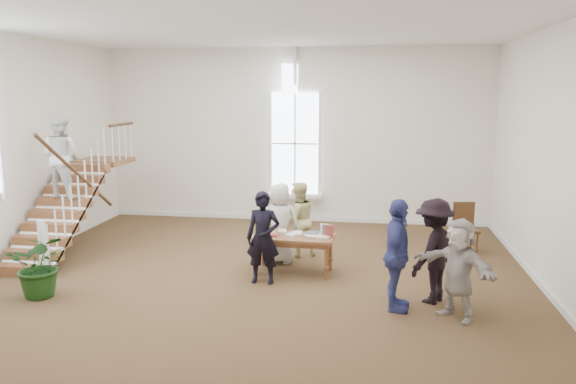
% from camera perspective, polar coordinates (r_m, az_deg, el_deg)
% --- Properties ---
extents(ground, '(10.00, 10.00, 0.00)m').
position_cam_1_polar(ground, '(10.73, -2.63, -8.22)').
color(ground, '#3E2D18').
rests_on(ground, ground).
extents(room_shell, '(10.49, 10.00, 10.00)m').
position_cam_1_polar(room_shell, '(14.81, 0.68, -1.44)').
color(room_shell, white).
rests_on(room_shell, ground).
extents(staircase, '(1.10, 4.10, 2.92)m').
position_cam_1_polar(staircase, '(12.59, -21.76, 1.40)').
color(staircase, brown).
rests_on(staircase, ground).
extents(library_table, '(1.57, 0.84, 0.78)m').
position_cam_1_polar(library_table, '(10.58, 0.58, -4.88)').
color(library_table, brown).
rests_on(library_table, ground).
extents(police_officer, '(0.61, 0.41, 1.66)m').
position_cam_1_polar(police_officer, '(9.98, -2.54, -4.66)').
color(police_officer, black).
rests_on(police_officer, ground).
extents(elderly_woman, '(0.81, 0.54, 1.61)m').
position_cam_1_polar(elderly_woman, '(11.16, -0.79, -3.18)').
color(elderly_woman, silver).
rests_on(elderly_woman, ground).
extents(person_yellow, '(0.95, 0.88, 1.55)m').
position_cam_1_polar(person_yellow, '(11.61, 1.08, -2.80)').
color(person_yellow, '#DDD58A').
rests_on(person_yellow, ground).
extents(woman_cluster_a, '(0.56, 1.08, 1.77)m').
position_cam_1_polar(woman_cluster_a, '(8.89, 11.00, -6.32)').
color(woman_cluster_a, navy).
rests_on(woman_cluster_a, ground).
extents(woman_cluster_b, '(1.14, 1.27, 1.71)m').
position_cam_1_polar(woman_cluster_b, '(9.38, 14.57, -5.80)').
color(woman_cluster_b, black).
rests_on(woman_cluster_b, ground).
extents(woman_cluster_c, '(1.33, 1.34, 1.55)m').
position_cam_1_polar(woman_cluster_c, '(8.82, 16.92, -7.48)').
color(woman_cluster_c, '#BCB1A9').
rests_on(woman_cluster_c, ground).
extents(floor_plant, '(1.22, 1.14, 1.09)m').
position_cam_1_polar(floor_plant, '(10.25, -23.81, -6.79)').
color(floor_plant, '#163812').
rests_on(floor_plant, ground).
extents(side_chair, '(0.53, 0.53, 1.06)m').
position_cam_1_polar(side_chair, '(12.51, 17.53, -3.16)').
color(side_chair, '#3B2410').
rests_on(side_chair, ground).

